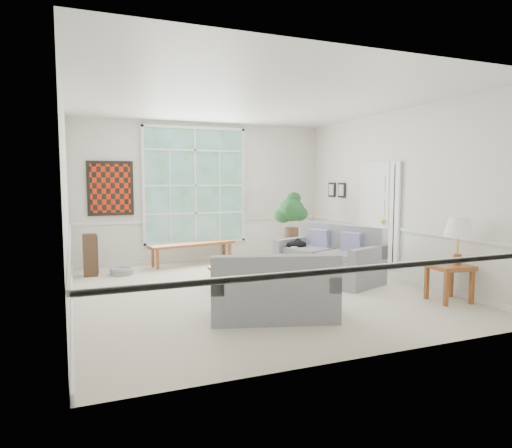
# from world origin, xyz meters

# --- Properties ---
(floor) EXTENTS (5.50, 6.00, 0.01)m
(floor) POSITION_xyz_m (0.00, 0.00, -0.01)
(floor) COLOR beige
(floor) RESTS_ON ground
(ceiling) EXTENTS (5.50, 6.00, 0.02)m
(ceiling) POSITION_xyz_m (0.00, 0.00, 3.00)
(ceiling) COLOR white
(ceiling) RESTS_ON ground
(wall_back) EXTENTS (5.50, 0.02, 3.00)m
(wall_back) POSITION_xyz_m (0.00, 3.00, 1.50)
(wall_back) COLOR silver
(wall_back) RESTS_ON ground
(wall_front) EXTENTS (5.50, 0.02, 3.00)m
(wall_front) POSITION_xyz_m (0.00, -3.00, 1.50)
(wall_front) COLOR silver
(wall_front) RESTS_ON ground
(wall_left) EXTENTS (0.02, 6.00, 3.00)m
(wall_left) POSITION_xyz_m (-2.75, 0.00, 1.50)
(wall_left) COLOR silver
(wall_left) RESTS_ON ground
(wall_right) EXTENTS (0.02, 6.00, 3.00)m
(wall_right) POSITION_xyz_m (2.75, 0.00, 1.50)
(wall_right) COLOR silver
(wall_right) RESTS_ON ground
(window_back) EXTENTS (2.30, 0.08, 2.40)m
(window_back) POSITION_xyz_m (-0.20, 2.96, 1.65)
(window_back) COLOR white
(window_back) RESTS_ON wall_back
(entry_door) EXTENTS (0.08, 0.90, 2.10)m
(entry_door) POSITION_xyz_m (2.71, 0.60, 1.05)
(entry_door) COLOR white
(entry_door) RESTS_ON floor
(door_sidelight) EXTENTS (0.08, 0.26, 1.90)m
(door_sidelight) POSITION_xyz_m (2.71, -0.03, 1.15)
(door_sidelight) COLOR white
(door_sidelight) RESTS_ON wall_right
(wall_art) EXTENTS (0.90, 0.06, 1.10)m
(wall_art) POSITION_xyz_m (-1.95, 2.95, 1.60)
(wall_art) COLOR maroon
(wall_art) RESTS_ON wall_back
(wall_frame_near) EXTENTS (0.04, 0.26, 0.32)m
(wall_frame_near) POSITION_xyz_m (2.71, 1.75, 1.55)
(wall_frame_near) COLOR black
(wall_frame_near) RESTS_ON wall_right
(wall_frame_far) EXTENTS (0.04, 0.26, 0.32)m
(wall_frame_far) POSITION_xyz_m (2.71, 2.15, 1.55)
(wall_frame_far) COLOR black
(wall_frame_far) RESTS_ON wall_right
(loveseat_right) EXTENTS (1.53, 2.02, 0.98)m
(loveseat_right) POSITION_xyz_m (1.46, 0.19, 0.49)
(loveseat_right) COLOR gray
(loveseat_right) RESTS_ON floor
(loveseat_front) EXTENTS (1.76, 1.25, 0.86)m
(loveseat_front) POSITION_xyz_m (-0.32, -1.42, 0.43)
(loveseat_front) COLOR gray
(loveseat_front) RESTS_ON floor
(coffee_table) EXTENTS (0.98, 0.58, 0.35)m
(coffee_table) POSITION_xyz_m (-0.18, 0.22, 0.18)
(coffee_table) COLOR brown
(coffee_table) RESTS_ON floor
(pewter_bowl) EXTENTS (0.38, 0.38, 0.08)m
(pewter_bowl) POSITION_xyz_m (-0.13, 0.30, 0.39)
(pewter_bowl) COLOR gray
(pewter_bowl) RESTS_ON coffee_table
(window_bench) EXTENTS (1.92, 0.77, 0.44)m
(window_bench) POSITION_xyz_m (-0.35, 2.65, 0.22)
(window_bench) COLOR brown
(window_bench) RESTS_ON floor
(end_table) EXTENTS (0.59, 0.59, 0.50)m
(end_table) POSITION_xyz_m (1.66, 2.02, 0.25)
(end_table) COLOR brown
(end_table) RESTS_ON floor
(houseplant) EXTENTS (0.73, 0.73, 1.03)m
(houseplant) POSITION_xyz_m (1.63, 1.97, 1.02)
(houseplant) COLOR #1F4E24
(houseplant) RESTS_ON end_table
(side_table) EXTENTS (0.59, 0.59, 0.55)m
(side_table) POSITION_xyz_m (2.37, -1.68, 0.27)
(side_table) COLOR brown
(side_table) RESTS_ON floor
(table_lamp) EXTENTS (0.42, 0.42, 0.70)m
(table_lamp) POSITION_xyz_m (2.43, -1.76, 0.90)
(table_lamp) COLOR silver
(table_lamp) RESTS_ON side_table
(pet_bed) EXTENTS (0.56, 0.56, 0.13)m
(pet_bed) POSITION_xyz_m (-1.86, 2.08, 0.06)
(pet_bed) COLOR gray
(pet_bed) RESTS_ON floor
(floor_speaker) EXTENTS (0.26, 0.21, 0.79)m
(floor_speaker) POSITION_xyz_m (-2.40, 2.15, 0.39)
(floor_speaker) COLOR #422B1D
(floor_speaker) RESTS_ON floor
(cat) EXTENTS (0.40, 0.30, 0.18)m
(cat) POSITION_xyz_m (1.13, 0.74, 0.59)
(cat) COLOR black
(cat) RESTS_ON loveseat_right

